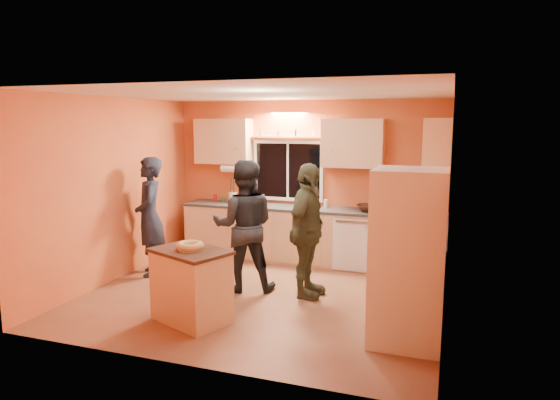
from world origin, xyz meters
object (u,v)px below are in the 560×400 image
at_px(refrigerator, 408,257).
at_px(person_left, 150,217).
at_px(island, 191,285).
at_px(person_center, 244,226).
at_px(person_right, 307,231).

bearing_deg(refrigerator, person_left, 163.39).
height_order(island, person_left, person_left).
height_order(refrigerator, island, refrigerator).
relative_size(person_center, person_right, 1.01).
distance_m(island, person_right, 1.65).
height_order(refrigerator, person_left, refrigerator).
relative_size(island, person_center, 0.58).
bearing_deg(person_left, person_right, 53.25).
distance_m(person_center, person_right, 0.88).
xyz_separation_m(refrigerator, person_right, (-1.34, 0.98, -0.03)).
distance_m(island, person_left, 2.04).
relative_size(island, person_left, 0.58).
height_order(refrigerator, person_right, refrigerator).
relative_size(refrigerator, person_left, 1.03).
height_order(island, person_right, person_right).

